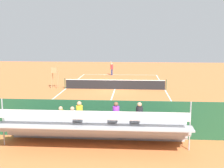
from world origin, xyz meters
TOP-DOWN VIEW (x-y plane):
  - ground_plane at (0.00, 0.00)m, footprint 60.00×60.00m
  - court_line_markings at (0.00, -0.04)m, footprint 10.10×22.20m
  - tennis_net at (0.00, 0.00)m, footprint 10.30×0.10m
  - backdrop_wall at (0.00, 14.00)m, footprint 18.00×0.16m
  - bleacher_stand at (-0.06, 15.36)m, footprint 9.06×2.40m
  - umpire_chair at (6.20, -0.17)m, footprint 0.67×0.67m
  - courtside_bench at (-3.01, 13.27)m, footprint 1.80×0.40m
  - equipment_bag at (-1.00, 13.40)m, footprint 0.90×0.36m
  - tennis_player at (1.09, -10.41)m, footprint 0.45×0.56m
  - tennis_racket at (2.05, -10.36)m, footprint 0.39×0.59m
  - tennis_ball_near at (2.16, -7.01)m, footprint 0.07×0.07m
  - tennis_ball_far at (1.48, -6.57)m, footprint 0.07×0.07m

SIDE VIEW (x-z plane):
  - ground_plane at x=0.00m, z-range 0.00..0.00m
  - court_line_markings at x=0.00m, z-range 0.00..0.01m
  - tennis_racket at x=2.05m, z-range 0.00..0.03m
  - tennis_ball_near at x=2.16m, z-range 0.00..0.07m
  - tennis_ball_far at x=1.48m, z-range 0.00..0.07m
  - equipment_bag at x=-1.00m, z-range 0.00..0.36m
  - tennis_net at x=0.00m, z-range -0.03..1.04m
  - courtside_bench at x=-3.01m, z-range 0.09..1.02m
  - bleacher_stand at x=-0.06m, z-range -0.28..2.20m
  - backdrop_wall at x=0.00m, z-range 0.00..2.00m
  - tennis_player at x=1.09m, z-range 0.05..1.98m
  - umpire_chair at x=6.20m, z-range 0.24..2.38m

